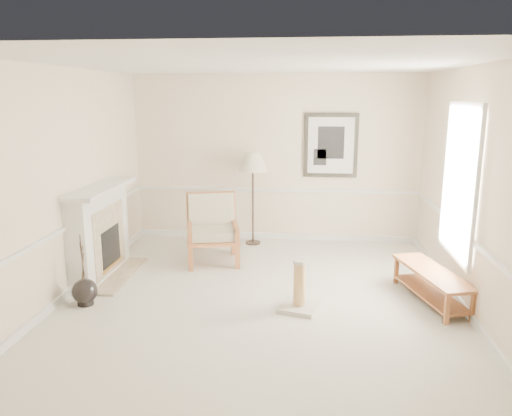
{
  "coord_description": "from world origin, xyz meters",
  "views": [
    {
      "loc": [
        0.56,
        -5.95,
        2.56
      ],
      "look_at": [
        -0.13,
        0.7,
        1.03
      ],
      "focal_mm": 35.0,
      "sensor_mm": 36.0,
      "label": 1
    }
  ],
  "objects": [
    {
      "name": "scratching_post",
      "position": [
        0.5,
        -0.28,
        0.2
      ],
      "size": [
        0.55,
        0.55,
        0.63
      ],
      "rotation": [
        0.0,
        0.0,
        -0.28
      ],
      "color": "beige",
      "rests_on": "ground"
    },
    {
      "name": "bench",
      "position": [
        2.15,
        0.15,
        0.27
      ],
      "size": [
        0.8,
        1.49,
        0.41
      ],
      "rotation": [
        0.0,
        0.0,
        0.27
      ],
      "color": "#9F5933",
      "rests_on": "ground"
    },
    {
      "name": "floor_vase",
      "position": [
        -2.15,
        -0.41,
        0.17
      ],
      "size": [
        0.31,
        0.31,
        0.91
      ],
      "rotation": [
        0.0,
        0.0,
        -0.25
      ],
      "color": "black",
      "rests_on": "ground"
    },
    {
      "name": "ground",
      "position": [
        0.0,
        0.0,
        0.0
      ],
      "size": [
        5.5,
        5.5,
        0.0
      ],
      "primitive_type": "plane",
      "color": "silver",
      "rests_on": "ground"
    },
    {
      "name": "floor_lamp",
      "position": [
        -0.36,
        2.4,
        1.4
      ],
      "size": [
        0.63,
        0.63,
        1.6
      ],
      "rotation": [
        0.0,
        0.0,
        0.3
      ],
      "color": "black",
      "rests_on": "ground"
    },
    {
      "name": "room",
      "position": [
        0.14,
        0.08,
        1.87
      ],
      "size": [
        5.04,
        5.54,
        2.92
      ],
      "color": "beige",
      "rests_on": "ground"
    },
    {
      "name": "armchair",
      "position": [
        -0.9,
        1.45,
        0.56
      ],
      "size": [
        0.96,
        1.0,
        1.05
      ],
      "rotation": [
        0.0,
        0.0,
        0.24
      ],
      "color": "#9F5933",
      "rests_on": "ground"
    },
    {
      "name": "fireplace",
      "position": [
        -2.34,
        0.6,
        0.64
      ],
      "size": [
        0.64,
        1.64,
        1.31
      ],
      "color": "white",
      "rests_on": "ground"
    }
  ]
}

